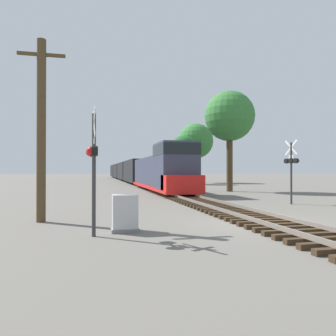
{
  "coord_description": "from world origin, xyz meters",
  "views": [
    {
      "loc": [
        -6.36,
        -11.27,
        2.02
      ],
      "look_at": [
        -2.96,
        3.74,
        2.14
      ],
      "focal_mm": 35.0,
      "sensor_mm": 36.0,
      "label": 1
    }
  ],
  "objects_px": {
    "relay_cabinet": "(125,213)",
    "crossing_signal_near": "(93,159)",
    "tree_mid_background": "(183,149)",
    "utility_pole": "(41,128)",
    "tree_deep_background": "(196,141)",
    "tree_far_right": "(230,117)",
    "crossing_signal_far": "(292,164)",
    "freight_train": "(128,171)"
  },
  "relations": [
    {
      "from": "crossing_signal_far",
      "to": "utility_pole",
      "type": "bearing_deg",
      "value": 91.08
    },
    {
      "from": "crossing_signal_near",
      "to": "utility_pole",
      "type": "relative_size",
      "value": 0.55
    },
    {
      "from": "crossing_signal_near",
      "to": "tree_far_right",
      "type": "relative_size",
      "value": 0.4
    },
    {
      "from": "relay_cabinet",
      "to": "utility_pole",
      "type": "bearing_deg",
      "value": 137.86
    },
    {
      "from": "utility_pole",
      "to": "tree_far_right",
      "type": "height_order",
      "value": "tree_far_right"
    },
    {
      "from": "freight_train",
      "to": "crossing_signal_far",
      "type": "height_order",
      "value": "freight_train"
    },
    {
      "from": "crossing_signal_near",
      "to": "tree_mid_background",
      "type": "height_order",
      "value": "tree_mid_background"
    },
    {
      "from": "relay_cabinet",
      "to": "utility_pole",
      "type": "xyz_separation_m",
      "value": [
        -3.03,
        2.74,
        3.08
      ]
    },
    {
      "from": "freight_train",
      "to": "relay_cabinet",
      "type": "relative_size",
      "value": 67.7
    },
    {
      "from": "tree_mid_background",
      "to": "crossing_signal_near",
      "type": "bearing_deg",
      "value": -109.49
    },
    {
      "from": "relay_cabinet",
      "to": "utility_pole",
      "type": "relative_size",
      "value": 0.17
    },
    {
      "from": "utility_pole",
      "to": "crossing_signal_near",
      "type": "bearing_deg",
      "value": -59.16
    },
    {
      "from": "crossing_signal_far",
      "to": "utility_pole",
      "type": "xyz_separation_m",
      "value": [
        -13.63,
        -3.93,
        1.28
      ]
    },
    {
      "from": "freight_train",
      "to": "crossing_signal_near",
      "type": "height_order",
      "value": "freight_train"
    },
    {
      "from": "freight_train",
      "to": "utility_pole",
      "type": "xyz_separation_m",
      "value": [
        -8.39,
        -49.45,
        1.78
      ]
    },
    {
      "from": "crossing_signal_near",
      "to": "crossing_signal_far",
      "type": "relative_size",
      "value": 1.02
    },
    {
      "from": "freight_train",
      "to": "utility_pole",
      "type": "height_order",
      "value": "utility_pole"
    },
    {
      "from": "freight_train",
      "to": "tree_far_right",
      "type": "height_order",
      "value": "tree_far_right"
    },
    {
      "from": "crossing_signal_near",
      "to": "tree_far_right",
      "type": "distance_m",
      "value": 23.7
    },
    {
      "from": "utility_pole",
      "to": "relay_cabinet",
      "type": "bearing_deg",
      "value": -42.14
    },
    {
      "from": "crossing_signal_near",
      "to": "tree_mid_background",
      "type": "xyz_separation_m",
      "value": [
        12.99,
        36.7,
        2.83
      ]
    },
    {
      "from": "freight_train",
      "to": "tree_far_right",
      "type": "bearing_deg",
      "value": -79.09
    },
    {
      "from": "crossing_signal_near",
      "to": "relay_cabinet",
      "type": "height_order",
      "value": "crossing_signal_near"
    },
    {
      "from": "freight_train",
      "to": "utility_pole",
      "type": "bearing_deg",
      "value": -99.63
    },
    {
      "from": "tree_deep_background",
      "to": "crossing_signal_near",
      "type": "bearing_deg",
      "value": -111.59
    },
    {
      "from": "freight_train",
      "to": "crossing_signal_far",
      "type": "distance_m",
      "value": 45.82
    },
    {
      "from": "tree_mid_background",
      "to": "tree_far_right",
      "type": "bearing_deg",
      "value": -90.47
    },
    {
      "from": "tree_far_right",
      "to": "tree_mid_background",
      "type": "distance_m",
      "value": 17.51
    },
    {
      "from": "crossing_signal_near",
      "to": "crossing_signal_far",
      "type": "height_order",
      "value": "crossing_signal_near"
    },
    {
      "from": "relay_cabinet",
      "to": "crossing_signal_near",
      "type": "bearing_deg",
      "value": -149.61
    },
    {
      "from": "tree_deep_background",
      "to": "tree_far_right",
      "type": "bearing_deg",
      "value": -99.38
    },
    {
      "from": "crossing_signal_far",
      "to": "tree_mid_background",
      "type": "relative_size",
      "value": 0.53
    },
    {
      "from": "utility_pole",
      "to": "tree_deep_background",
      "type": "height_order",
      "value": "tree_deep_background"
    },
    {
      "from": "freight_train",
      "to": "crossing_signal_far",
      "type": "relative_size",
      "value": 21.38
    },
    {
      "from": "freight_train",
      "to": "tree_mid_background",
      "type": "bearing_deg",
      "value": -67.71
    },
    {
      "from": "freight_train",
      "to": "tree_far_right",
      "type": "relative_size",
      "value": 8.5
    },
    {
      "from": "freight_train",
      "to": "relay_cabinet",
      "type": "xyz_separation_m",
      "value": [
        -5.36,
        -52.19,
        -1.29
      ]
    },
    {
      "from": "relay_cabinet",
      "to": "tree_far_right",
      "type": "bearing_deg",
      "value": 57.72
    },
    {
      "from": "tree_mid_background",
      "to": "utility_pole",
      "type": "bearing_deg",
      "value": -114.19
    },
    {
      "from": "crossing_signal_far",
      "to": "tree_mid_background",
      "type": "height_order",
      "value": "tree_mid_background"
    },
    {
      "from": "tree_mid_background",
      "to": "crossing_signal_far",
      "type": "bearing_deg",
      "value": -92.64
    },
    {
      "from": "crossing_signal_near",
      "to": "tree_deep_background",
      "type": "relative_size",
      "value": 0.4
    }
  ]
}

